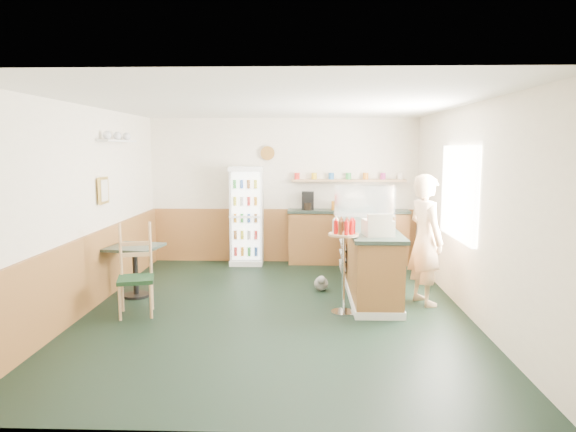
{
  "coord_description": "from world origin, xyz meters",
  "views": [
    {
      "loc": [
        0.39,
        -6.63,
        2.14
      ],
      "look_at": [
        0.16,
        0.6,
        1.18
      ],
      "focal_mm": 32.0,
      "sensor_mm": 36.0,
      "label": 1
    }
  ],
  "objects_px": {
    "drinks_fridge": "(247,216)",
    "cafe_chair": "(138,267)",
    "cash_register": "(378,227)",
    "display_case": "(364,202)",
    "shopkeeper": "(425,240)",
    "cafe_table": "(135,261)",
    "condiment_stand": "(344,249)"
  },
  "relations": [
    {
      "from": "display_case",
      "to": "cafe_chair",
      "type": "relative_size",
      "value": 0.8
    },
    {
      "from": "cafe_table",
      "to": "shopkeeper",
      "type": "bearing_deg",
      "value": -2.67
    },
    {
      "from": "display_case",
      "to": "shopkeeper",
      "type": "xyz_separation_m",
      "value": [
        0.7,
        -1.27,
        -0.38
      ]
    },
    {
      "from": "cash_register",
      "to": "cafe_chair",
      "type": "xyz_separation_m",
      "value": [
        -3.12,
        -0.21,
        -0.5
      ]
    },
    {
      "from": "cash_register",
      "to": "shopkeeper",
      "type": "height_order",
      "value": "shopkeeper"
    },
    {
      "from": "shopkeeper",
      "to": "cafe_table",
      "type": "bearing_deg",
      "value": 67.84
    },
    {
      "from": "drinks_fridge",
      "to": "cash_register",
      "type": "bearing_deg",
      "value": -53.24
    },
    {
      "from": "cafe_chair",
      "to": "shopkeeper",
      "type": "bearing_deg",
      "value": -6.96
    },
    {
      "from": "drinks_fridge",
      "to": "condiment_stand",
      "type": "bearing_deg",
      "value": -61.17
    },
    {
      "from": "cafe_chair",
      "to": "cash_register",
      "type": "bearing_deg",
      "value": -10.98
    },
    {
      "from": "display_case",
      "to": "shopkeeper",
      "type": "distance_m",
      "value": 1.5
    },
    {
      "from": "display_case",
      "to": "condiment_stand",
      "type": "relative_size",
      "value": 0.77
    },
    {
      "from": "cash_register",
      "to": "shopkeeper",
      "type": "bearing_deg",
      "value": 17.13
    },
    {
      "from": "drinks_fridge",
      "to": "shopkeeper",
      "type": "relative_size",
      "value": 1.01
    },
    {
      "from": "display_case",
      "to": "cafe_chair",
      "type": "height_order",
      "value": "display_case"
    },
    {
      "from": "cash_register",
      "to": "cafe_table",
      "type": "bearing_deg",
      "value": 164.09
    },
    {
      "from": "drinks_fridge",
      "to": "shopkeeper",
      "type": "distance_m",
      "value": 3.63
    },
    {
      "from": "display_case",
      "to": "cafe_table",
      "type": "bearing_deg",
      "value": -162.36
    },
    {
      "from": "display_case",
      "to": "cafe_chair",
      "type": "xyz_separation_m",
      "value": [
        -3.12,
        -1.8,
        -0.66
      ]
    },
    {
      "from": "cafe_table",
      "to": "cafe_chair",
      "type": "distance_m",
      "value": 0.78
    },
    {
      "from": "display_case",
      "to": "condiment_stand",
      "type": "xyz_separation_m",
      "value": [
        -0.45,
        -1.74,
        -0.43
      ]
    },
    {
      "from": "drinks_fridge",
      "to": "cafe_chair",
      "type": "relative_size",
      "value": 1.53
    },
    {
      "from": "drinks_fridge",
      "to": "cafe_table",
      "type": "height_order",
      "value": "drinks_fridge"
    },
    {
      "from": "condiment_stand",
      "to": "cafe_table",
      "type": "bearing_deg",
      "value": 167.45
    },
    {
      "from": "cafe_table",
      "to": "cafe_chair",
      "type": "height_order",
      "value": "cafe_chair"
    },
    {
      "from": "drinks_fridge",
      "to": "display_case",
      "type": "relative_size",
      "value": 1.91
    },
    {
      "from": "display_case",
      "to": "cafe_table",
      "type": "relative_size",
      "value": 1.21
    },
    {
      "from": "cash_register",
      "to": "cafe_chair",
      "type": "height_order",
      "value": "cash_register"
    },
    {
      "from": "drinks_fridge",
      "to": "cash_register",
      "type": "relative_size",
      "value": 4.81
    },
    {
      "from": "cafe_table",
      "to": "drinks_fridge",
      "type": "bearing_deg",
      "value": 58.12
    },
    {
      "from": "shopkeeper",
      "to": "condiment_stand",
      "type": "bearing_deg",
      "value": 92.46
    },
    {
      "from": "condiment_stand",
      "to": "cafe_table",
      "type": "xyz_separation_m",
      "value": [
        -2.95,
        0.66,
        -0.32
      ]
    }
  ]
}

